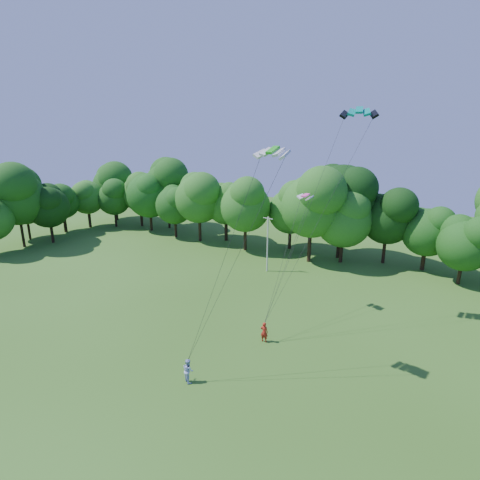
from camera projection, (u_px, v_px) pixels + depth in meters
The scene contains 10 objects.
ground at pixel (133, 408), 24.74m from camera, with size 160.00×160.00×0.00m, color #305717.
utility_pole at pixel (267, 244), 48.17m from camera, with size 1.45×0.28×7.29m.
kite_flyer_left at pixel (264, 332), 32.36m from camera, with size 0.68×0.44×1.85m, color #AD2216.
kite_flyer_right at pixel (188, 370), 27.17m from camera, with size 0.89×0.69×1.82m, color #AABCEC.
kite_teal at pixel (359, 110), 32.38m from camera, with size 3.30×2.08×0.69m.
kite_green at pixel (273, 150), 24.83m from camera, with size 2.52×1.34×0.53m.
kite_pink at pixel (305, 195), 36.31m from camera, with size 1.78×1.25×0.32m.
tree_back_west at pixel (149, 187), 67.56m from camera, with size 8.91×8.91×12.97m.
tree_back_center at pixel (342, 192), 51.88m from camera, with size 10.55×10.55×15.34m.
tree_flank_west at pixel (24, 199), 62.02m from camera, with size 7.58×7.58×11.03m.
Camera 1 is at (16.99, -13.79, 17.54)m, focal length 28.00 mm.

